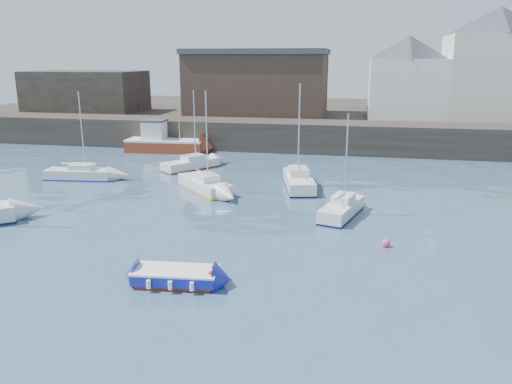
% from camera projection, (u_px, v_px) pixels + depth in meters
% --- Properties ---
extents(water, '(220.00, 220.00, 0.00)m').
position_uv_depth(water, '(196.00, 308.00, 19.46)').
color(water, '#2D4760').
rests_on(water, ground).
extents(quay_wall, '(90.00, 5.00, 3.00)m').
position_uv_depth(quay_wall, '(299.00, 136.00, 52.20)').
color(quay_wall, '#28231E').
rests_on(quay_wall, ground).
extents(land_strip, '(90.00, 32.00, 2.80)m').
position_uv_depth(land_strip, '(314.00, 117.00, 69.26)').
color(land_strip, '#28231E').
rests_on(land_strip, ground).
extents(bldg_east_a, '(13.36, 13.36, 11.80)m').
position_uv_depth(bldg_east_a, '(495.00, 64.00, 53.11)').
color(bldg_east_a, beige).
rests_on(bldg_east_a, land_strip).
extents(bldg_east_d, '(11.14, 11.14, 8.95)m').
position_uv_depth(bldg_east_d, '(407.00, 77.00, 54.73)').
color(bldg_east_d, white).
rests_on(bldg_east_d, land_strip).
extents(warehouse, '(16.40, 10.40, 7.60)m').
position_uv_depth(warehouse, '(258.00, 82.00, 59.57)').
color(warehouse, '#3D2D26').
rests_on(warehouse, land_strip).
extents(bldg_west, '(14.00, 8.00, 5.00)m').
position_uv_depth(bldg_west, '(86.00, 91.00, 63.16)').
color(bldg_west, '#353028').
rests_on(bldg_west, land_strip).
extents(blue_dinghy, '(3.77, 2.07, 0.69)m').
position_uv_depth(blue_dinghy, '(176.00, 276.00, 21.36)').
color(blue_dinghy, maroon).
rests_on(blue_dinghy, ground).
extents(fishing_boat, '(8.12, 3.45, 5.27)m').
position_uv_depth(fishing_boat, '(163.00, 142.00, 51.60)').
color(fishing_boat, maroon).
rests_on(fishing_boat, ground).
extents(sailboat_b, '(5.16, 5.33, 7.24)m').
position_uv_depth(sailboat_b, '(205.00, 184.00, 36.43)').
color(sailboat_b, silver).
rests_on(sailboat_b, ground).
extents(sailboat_c, '(2.78, 4.97, 6.24)m').
position_uv_depth(sailboat_c, '(342.00, 209.00, 30.56)').
color(sailboat_c, silver).
rests_on(sailboat_c, ground).
extents(sailboat_e, '(5.52, 2.26, 6.92)m').
position_uv_depth(sailboat_e, '(80.00, 174.00, 39.90)').
color(sailboat_e, silver).
rests_on(sailboat_e, ground).
extents(sailboat_f, '(3.17, 6.14, 7.63)m').
position_uv_depth(sailboat_f, '(299.00, 181.00, 37.23)').
color(sailboat_f, silver).
rests_on(sailboat_f, ground).
extents(sailboat_h, '(4.48, 5.23, 6.77)m').
position_uv_depth(sailboat_h, '(191.00, 164.00, 43.61)').
color(sailboat_h, silver).
rests_on(sailboat_h, ground).
extents(buoy_near, '(0.36, 0.36, 0.36)m').
position_uv_depth(buoy_near, '(195.00, 278.00, 22.05)').
color(buoy_near, '#FF3994').
rests_on(buoy_near, ground).
extents(buoy_mid, '(0.42, 0.42, 0.42)m').
position_uv_depth(buoy_mid, '(386.00, 247.00, 25.73)').
color(buoy_mid, '#FF3994').
rests_on(buoy_mid, ground).
extents(buoy_far, '(0.36, 0.36, 0.36)m').
position_uv_depth(buoy_far, '(217.00, 191.00, 36.34)').
color(buoy_far, '#FF3994').
rests_on(buoy_far, ground).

